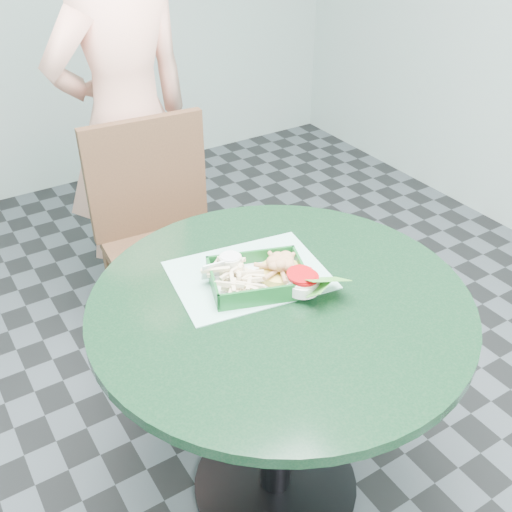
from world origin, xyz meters
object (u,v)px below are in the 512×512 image
food_basket (258,287)px  crab_sandwich (277,268)px  sauce_ramekin (227,273)px  cafe_table (279,353)px  dining_chair (164,228)px  diner_person (124,100)px

food_basket → crab_sandwich: 0.07m
sauce_ramekin → crab_sandwich: bearing=-21.6°
cafe_table → sauce_ramekin: (-0.08, 0.13, 0.22)m
dining_chair → sauce_ramekin: 0.77m
dining_chair → diner_person: bearing=90.8°
dining_chair → diner_person: 0.52m
dining_chair → food_basket: size_ratio=3.79×
cafe_table → dining_chair: (0.05, 0.85, -0.05)m
sauce_ramekin → dining_chair: bearing=79.9°
dining_chair → crab_sandwich: (-0.00, -0.76, 0.27)m
dining_chair → crab_sandwich: size_ratio=7.85×
dining_chair → food_basket: bearing=-90.0°
cafe_table → sauce_ramekin: size_ratio=16.45×
cafe_table → food_basket: (-0.02, 0.08, 0.19)m
diner_person → crab_sandwich: size_ratio=15.79×
cafe_table → dining_chair: bearing=86.9°
food_basket → sauce_ramekin: 0.09m
diner_person → food_basket: (-0.09, -1.09, -0.17)m
diner_person → sauce_ramekin: diner_person is taller
crab_sandwich → sauce_ramekin: bearing=158.4°
sauce_ramekin → food_basket: bearing=-42.8°
crab_sandwich → sauce_ramekin: size_ratio=1.97×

